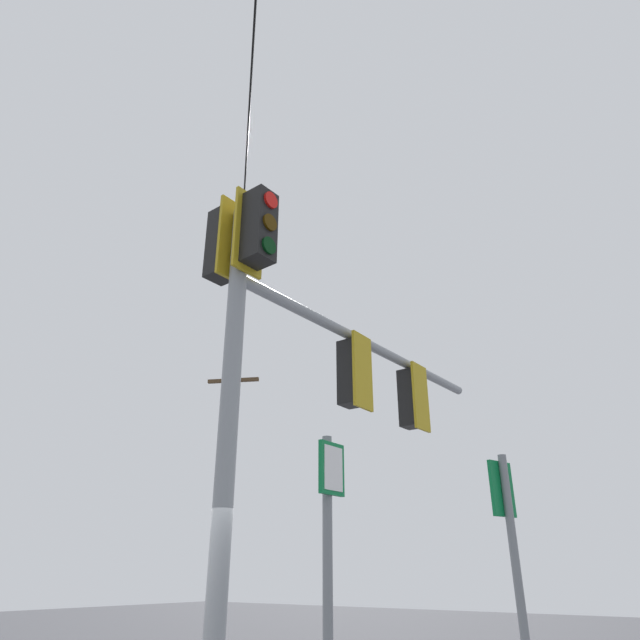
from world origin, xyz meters
name	(u,v)px	position (x,y,z in m)	size (l,w,h in m)	color
signal_mast_assembly	(306,360)	(-0.87, -1.56, 4.34)	(0.97, 5.75, 6.04)	gray
utility_pole_wooden	(227,482)	(8.72, -9.94, 4.64)	(1.68, 0.93, 9.08)	#4C3823
route_sign_primary	(329,613)	(-2.43, 0.21, 1.70)	(0.10, 0.28, 2.87)	slate
route_sign_secondary	(519,604)	(-3.24, -1.20, 1.72)	(0.13, 0.29, 2.86)	slate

